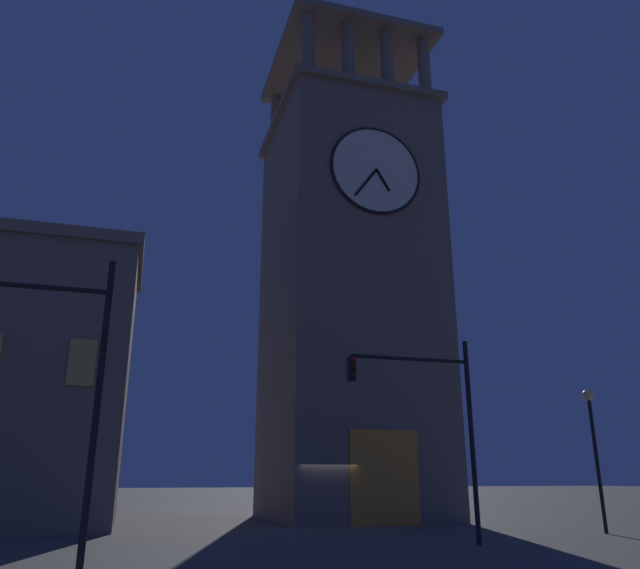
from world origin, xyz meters
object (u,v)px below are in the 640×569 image
traffic_signal_near (41,360)px  traffic_signal_mid (433,407)px  clocktower (348,294)px  street_lamp (593,431)px

traffic_signal_near → traffic_signal_mid: 11.68m
clocktower → traffic_signal_mid: (1.54, 12.36, -7.44)m
traffic_signal_near → street_lamp: 19.92m
traffic_signal_mid → street_lamp: traffic_signal_mid is taller
traffic_signal_near → street_lamp: size_ratio=1.32×
traffic_signal_near → traffic_signal_mid: traffic_signal_near is taller
clocktower → traffic_signal_near: 21.27m
street_lamp → traffic_signal_mid: bearing=15.6°
traffic_signal_near → clocktower: bearing=-129.6°
traffic_signal_near → traffic_signal_mid: bearing=-164.6°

